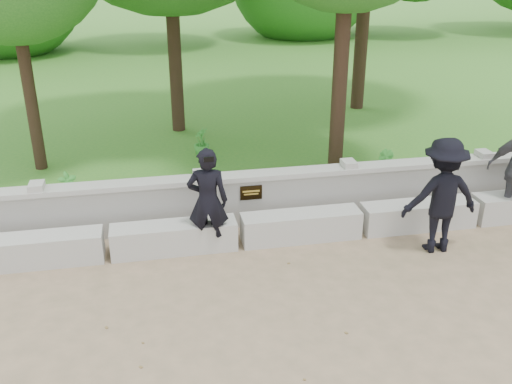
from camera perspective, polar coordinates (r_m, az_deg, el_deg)
ground at (r=7.41m, az=0.82°, el=-12.20°), size 80.00×80.00×0.00m
lawn at (r=20.36m, az=-7.54°, el=11.41°), size 40.00×22.00×0.25m
concrete_bench at (r=8.89m, az=-1.72°, el=-3.98°), size 11.90×0.45×0.45m
parapet_wall at (r=9.40m, az=-2.45°, el=-0.75°), size 12.50×0.35×0.90m
man_main at (r=8.47m, az=-4.85°, el=-0.91°), size 0.67×0.60×1.67m
visitor_mid at (r=8.91m, az=18.06°, el=-0.35°), size 1.18×0.70×1.79m
shrub_a at (r=10.02m, az=-18.18°, el=0.20°), size 0.39×0.36×0.62m
shrub_b at (r=10.80m, az=12.80°, el=2.49°), size 0.35×0.40×0.62m
shrub_d at (r=11.97m, az=-5.47°, el=5.00°), size 0.35×0.38×0.59m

